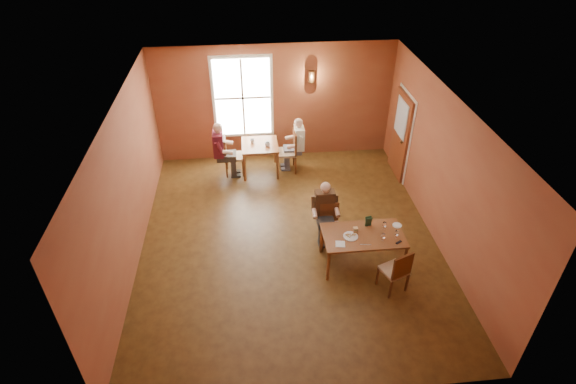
{
  "coord_description": "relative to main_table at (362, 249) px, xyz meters",
  "views": [
    {
      "loc": [
        -0.74,
        -7.06,
        6.16
      ],
      "look_at": [
        0.0,
        0.2,
        1.05
      ],
      "focal_mm": 28.0,
      "sensor_mm": 36.0,
      "label": 1
    }
  ],
  "objects": [
    {
      "name": "goblet_c",
      "position": [
        0.31,
        -0.2,
        0.44
      ],
      "size": [
        0.07,
        0.07,
        0.17
      ],
      "primitive_type": null,
      "rotation": [
        0.0,
        0.0,
        0.08
      ],
      "color": "white",
      "rests_on": "main_table"
    },
    {
      "name": "knife",
      "position": [
        -0.03,
        -0.28,
        0.36
      ],
      "size": [
        0.2,
        0.04,
        0.0
      ],
      "primitive_type": "cube",
      "rotation": [
        0.0,
        0.0,
        -0.13
      ],
      "color": "silver",
      "rests_on": "main_table"
    },
    {
      "name": "menu_stand",
      "position": [
        0.15,
        0.25,
        0.46
      ],
      "size": [
        0.13,
        0.09,
        0.21
      ],
      "primitive_type": "cube",
      "rotation": [
        0.0,
        0.0,
        0.21
      ],
      "color": "#234228",
      "rests_on": "main_table"
    },
    {
      "name": "window",
      "position": [
        -2.11,
        4.29,
        1.34
      ],
      "size": [
        1.36,
        0.1,
        1.96
      ],
      "primitive_type": "cube",
      "color": "white",
      "rests_on": "wall_back"
    },
    {
      "name": "sunglasses",
      "position": [
        0.58,
        -0.28,
        0.36
      ],
      "size": [
        0.13,
        0.1,
        0.02
      ],
      "primitive_type": "cube",
      "rotation": [
        0.0,
        0.0,
        0.54
      ],
      "color": "black",
      "rests_on": "main_table"
    },
    {
      "name": "chair_diner_white",
      "position": [
        -1.11,
        3.53,
        0.19
      ],
      "size": [
        0.48,
        0.48,
        1.1
      ],
      "primitive_type": null,
      "rotation": [
        0.0,
        0.0,
        1.57
      ],
      "color": "brown",
      "rests_on": "ground"
    },
    {
      "name": "cup_a",
      "position": [
        -1.58,
        3.42,
        0.48
      ],
      "size": [
        0.15,
        0.15,
        0.1
      ],
      "primitive_type": "imported",
      "rotation": [
        0.0,
        0.0,
        0.2
      ],
      "color": "white",
      "rests_on": "second_table"
    },
    {
      "name": "diner_maroon",
      "position": [
        -2.44,
        3.53,
        0.35
      ],
      "size": [
        0.56,
        0.56,
        1.41
      ],
      "primitive_type": null,
      "rotation": [
        0.0,
        0.0,
        -1.57
      ],
      "color": "maroon",
      "rests_on": "ground"
    },
    {
      "name": "wall_right",
      "position": [
        1.69,
        0.84,
        1.14
      ],
      "size": [
        0.04,
        7.0,
        3.0
      ],
      "primitive_type": "cube",
      "color": "brown",
      "rests_on": "ground"
    },
    {
      "name": "wall_left",
      "position": [
        -4.31,
        0.84,
        1.14
      ],
      "size": [
        0.04,
        7.0,
        3.0
      ],
      "primitive_type": "cube",
      "color": "brown",
      "rests_on": "ground"
    },
    {
      "name": "diner_main",
      "position": [
        -0.5,
        0.62,
        0.28
      ],
      "size": [
        0.51,
        0.51,
        1.27
      ],
      "primitive_type": null,
      "rotation": [
        0.0,
        0.0,
        3.14
      ],
      "color": "black",
      "rests_on": "ground"
    },
    {
      "name": "second_table",
      "position": [
        -1.76,
        3.53,
        0.04
      ],
      "size": [
        0.89,
        0.89,
        0.78
      ],
      "primitive_type": null,
      "color": "brown",
      "rests_on": "ground"
    },
    {
      "name": "door",
      "position": [
        1.63,
        3.14,
        0.69
      ],
      "size": [
        0.12,
        1.04,
        2.1
      ],
      "primitive_type": "cube",
      "color": "maroon",
      "rests_on": "ground"
    },
    {
      "name": "plate_food",
      "position": [
        -0.25,
        -0.03,
        0.37
      ],
      "size": [
        0.37,
        0.37,
        0.04
      ],
      "primitive_type": "cylinder",
      "rotation": [
        0.0,
        0.0,
        0.42
      ],
      "color": "white",
      "rests_on": "main_table"
    },
    {
      "name": "diner_white",
      "position": [
        -1.08,
        3.53,
        0.31
      ],
      "size": [
        0.53,
        0.53,
        1.34
      ],
      "primitive_type": null,
      "rotation": [
        0.0,
        0.0,
        1.57
      ],
      "color": "white",
      "rests_on": "ground"
    },
    {
      "name": "wall_sconce",
      "position": [
        -0.41,
        4.24,
        1.84
      ],
      "size": [
        0.16,
        0.16,
        0.28
      ],
      "primitive_type": "cylinder",
      "color": "brown",
      "rests_on": "wall_back"
    },
    {
      "name": "chair_diner_main",
      "position": [
        -0.5,
        0.65,
        0.08
      ],
      "size": [
        0.39,
        0.39,
        0.87
      ],
      "primitive_type": null,
      "rotation": [
        0.0,
        0.0,
        3.14
      ],
      "color": "#4D2C14",
      "rests_on": "ground"
    },
    {
      "name": "chair_empty",
      "position": [
        0.41,
        -0.7,
        0.11
      ],
      "size": [
        0.54,
        0.54,
        0.93
      ],
      "primitive_type": null,
      "rotation": [
        0.0,
        0.0,
        0.38
      ],
      "color": "#4E2716",
      "rests_on": "ground"
    },
    {
      "name": "wall_back",
      "position": [
        -1.31,
        4.34,
        1.14
      ],
      "size": [
        6.0,
        0.04,
        3.0
      ],
      "primitive_type": "cube",
      "color": "brown",
      "rests_on": "ground"
    },
    {
      "name": "cup_b",
      "position": [
        -1.94,
        3.62,
        0.48
      ],
      "size": [
        0.12,
        0.12,
        0.1
      ],
      "primitive_type": "imported",
      "rotation": [
        0.0,
        0.0,
        -0.08
      ],
      "color": "silver",
      "rests_on": "second_table"
    },
    {
      "name": "ground",
      "position": [
        -1.31,
        0.84,
        -0.36
      ],
      "size": [
        6.0,
        7.0,
        0.01
      ],
      "primitive_type": "cube",
      "color": "brown",
      "rests_on": "ground"
    },
    {
      "name": "goblet_b",
      "position": [
        0.58,
        -0.14,
        0.44
      ],
      "size": [
        0.08,
        0.08,
        0.17
      ],
      "primitive_type": null,
      "rotation": [
        0.0,
        0.0,
        0.17
      ],
      "color": "white",
      "rests_on": "main_table"
    },
    {
      "name": "side_plate",
      "position": [
        0.7,
        0.2,
        0.36
      ],
      "size": [
        0.23,
        0.23,
        0.01
      ],
      "primitive_type": "cylinder",
      "rotation": [
        0.0,
        0.0,
        -0.41
      ],
      "color": "white",
      "rests_on": "main_table"
    },
    {
      "name": "main_table",
      "position": [
        0.0,
        0.0,
        0.0
      ],
      "size": [
        1.52,
        0.85,
        0.71
      ],
      "primitive_type": null,
      "color": "brown",
      "rests_on": "ground"
    },
    {
      "name": "ceiling",
      "position": [
        -1.31,
        0.84,
        2.64
      ],
      "size": [
        6.0,
        7.0,
        0.04
      ],
      "primitive_type": "cube",
      "color": "white",
      "rests_on": "wall_back"
    },
    {
      "name": "napkin",
      "position": [
        -0.48,
        -0.22,
        0.36
      ],
      "size": [
        0.2,
        0.2,
        0.01
      ],
      "primitive_type": "cube",
      "rotation": [
        0.0,
        0.0,
        -0.17
      ],
      "color": "white",
      "rests_on": "main_table"
    },
    {
      "name": "goblet_a",
      "position": [
        0.42,
        0.11,
        0.44
      ],
      "size": [
        0.08,
        0.08,
        0.18
      ],
      "primitive_type": null,
      "rotation": [
        0.0,
        0.0,
        0.22
      ],
      "color": "white",
      "rests_on": "main_table"
    },
    {
      "name": "sandwich",
      "position": [
        -0.14,
        0.08,
        0.41
      ],
      "size": [
        0.08,
        0.08,
        0.1
      ],
      "primitive_type": "cube",
      "rotation": [
        0.0,
        0.0,
        0.0
      ],
      "color": "tan",
      "rests_on": "main_table"
    },
    {
      "name": "wall_front",
      "position": [
        -1.31,
        -2.66,
        1.14
      ],
      "size": [
        6.0,
        0.04,
        3.0
      ],
      "primitive_type": "cube",
      "color": "brown",
      "rests_on": "ground"
    },
    {
      "name": "chair_diner_maroon",
      "position": [
        -2.41,
        3.53,
        0.15
      ],
      "size": [
        0.45,
        0.45,
        1.01
      ],
      "primitive_type": null,
      "rotation": [
        0.0,
        0.0,
        -1.57
      ],
      "color": "#461E0E",
      "rests_on": "ground"
    }
  ]
}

